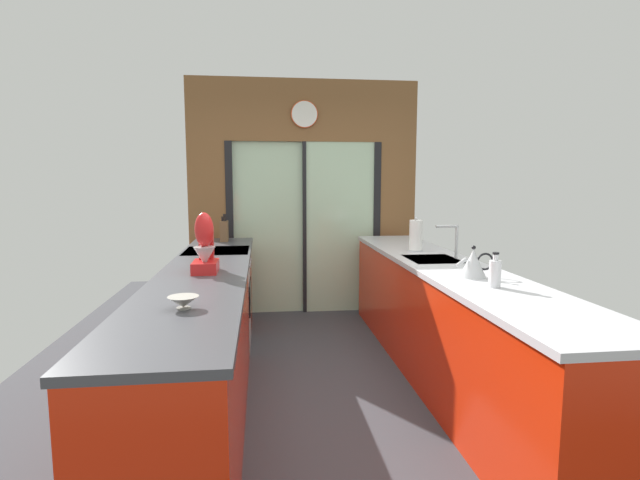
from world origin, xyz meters
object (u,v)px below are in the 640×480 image
(soap_bottle, at_px, (495,273))
(paper_towel_roll, at_px, (416,236))
(oven_range, at_px, (218,300))
(mixing_bowl, at_px, (183,302))
(knife_block, at_px, (224,231))
(stand_mixer, at_px, (205,249))
(kettle, at_px, (473,263))

(soap_bottle, bearing_deg, paper_towel_roll, 90.00)
(oven_range, xyz_separation_m, mixing_bowl, (0.02, -2.04, 0.50))
(mixing_bowl, bearing_deg, knife_block, 90.00)
(stand_mixer, bearing_deg, knife_block, 90.00)
(oven_range, height_order, stand_mixer, stand_mixer)
(knife_block, xyz_separation_m, soap_bottle, (1.78, -2.43, -0.02))
(knife_block, distance_m, soap_bottle, 3.01)
(oven_range, height_order, soap_bottle, soap_bottle)
(oven_range, distance_m, paper_towel_roll, 1.91)
(paper_towel_roll, bearing_deg, kettle, -89.90)
(knife_block, bearing_deg, kettle, -49.98)
(mixing_bowl, distance_m, paper_towel_roll, 2.52)
(mixing_bowl, height_order, kettle, kettle)
(oven_range, relative_size, paper_towel_roll, 2.96)
(kettle, bearing_deg, oven_range, 141.04)
(oven_range, relative_size, stand_mixer, 2.19)
(mixing_bowl, height_order, stand_mixer, stand_mixer)
(oven_range, xyz_separation_m, knife_block, (0.02, 0.67, 0.57))
(kettle, relative_size, paper_towel_roll, 0.84)
(mixing_bowl, height_order, paper_towel_roll, paper_towel_roll)
(stand_mixer, xyz_separation_m, soap_bottle, (1.78, -0.69, -0.07))
(oven_range, height_order, paper_towel_roll, paper_towel_roll)
(kettle, bearing_deg, knife_block, 130.02)
(soap_bottle, bearing_deg, kettle, 89.60)
(oven_range, bearing_deg, kettle, -38.96)
(stand_mixer, distance_m, kettle, 1.82)
(mixing_bowl, relative_size, kettle, 0.59)
(mixing_bowl, bearing_deg, oven_range, 90.52)
(kettle, bearing_deg, mixing_bowl, -161.98)
(stand_mixer, xyz_separation_m, paper_towel_roll, (1.78, 0.81, -0.02))
(knife_block, height_order, paper_towel_roll, paper_towel_roll)
(knife_block, height_order, soap_bottle, knife_block)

